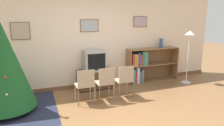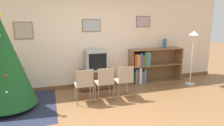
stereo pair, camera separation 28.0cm
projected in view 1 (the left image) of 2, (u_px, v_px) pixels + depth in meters
ground_plane at (119, 124)px, 3.70m from camera, size 24.00×24.00×0.00m
wall_back at (87, 39)px, 5.48m from camera, size 8.31×0.11×2.70m
area_rug at (10, 111)px, 4.18m from camera, size 1.90×1.92×0.01m
christmas_tree at (4, 65)px, 3.96m from camera, size 1.13×1.13×2.01m
tv_console at (95, 80)px, 5.49m from camera, size 0.93×0.45×0.52m
television at (94, 60)px, 5.37m from camera, size 0.58×0.44×0.56m
folding_chair_left at (85, 84)px, 4.45m from camera, size 0.40×0.40×0.82m
folding_chair_center at (106, 82)px, 4.62m from camera, size 0.40×0.40×0.82m
folding_chair_right at (125, 80)px, 4.79m from camera, size 0.40×0.40×0.82m
bookshelf at (144, 66)px, 6.04m from camera, size 1.65×0.36×1.03m
vase at (161, 43)px, 6.15m from camera, size 0.11×0.11×0.28m
standing_lamp at (189, 43)px, 5.79m from camera, size 0.28×0.28×1.57m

